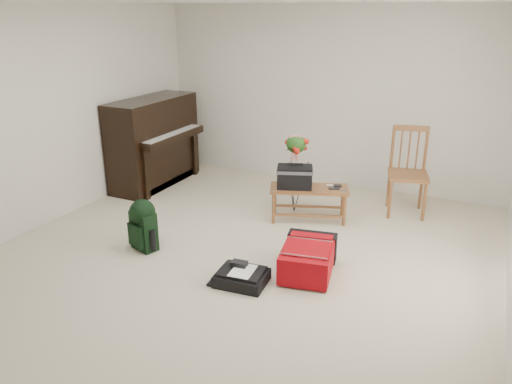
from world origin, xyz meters
The scene contains 11 objects.
floor centered at (0.00, 0.00, 0.00)m, with size 5.00×5.50×0.01m, color #BFB399.
ceiling centered at (0.00, 0.00, 2.50)m, with size 5.00×5.50×0.01m, color white.
wall_back centered at (0.00, 2.75, 1.25)m, with size 5.00×0.04×2.50m, color silver.
wall_left centered at (-2.50, 0.00, 1.25)m, with size 0.04×5.50×2.50m, color silver.
piano centered at (-2.19, 1.60, 0.60)m, with size 0.71×1.50×1.25m.
bench centered at (0.17, 1.28, 0.51)m, with size 1.00×0.68×0.72m.
dining_chair centered at (1.31, 2.04, 0.53)m, with size 0.57×0.57×1.08m.
red_suitcase centered at (0.74, 0.10, 0.16)m, with size 0.59×0.78×0.30m.
black_duffel centered at (0.25, -0.41, 0.07)m, with size 0.49×0.41×0.19m.
green_backpack centered at (-1.01, -0.22, 0.31)m, with size 0.32×0.30×0.56m.
flower_stand centered at (0.03, 1.47, 0.50)m, with size 0.38×0.38×1.02m.
Camera 1 is at (2.15, -4.05, 2.43)m, focal length 35.00 mm.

